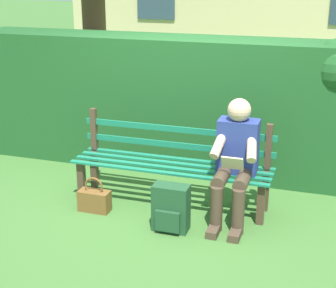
{
  "coord_description": "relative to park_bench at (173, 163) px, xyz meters",
  "views": [
    {
      "loc": [
        -1.44,
        4.54,
        2.3
      ],
      "look_at": [
        0.0,
        0.1,
        0.68
      ],
      "focal_mm": 54.62,
      "sensor_mm": 36.0,
      "label": 1
    }
  ],
  "objects": [
    {
      "name": "ground",
      "position": [
        0.0,
        0.06,
        -0.43
      ],
      "size": [
        60.0,
        60.0,
        0.0
      ],
      "primitive_type": "plane",
      "color": "#3D6B2D"
    },
    {
      "name": "park_bench",
      "position": [
        0.0,
        0.0,
        0.0
      ],
      "size": [
        2.02,
        0.47,
        0.88
      ],
      "color": "#4C3828",
      "rests_on": "ground"
    },
    {
      "name": "person_seated",
      "position": [
        -0.66,
        0.16,
        0.18
      ],
      "size": [
        0.44,
        0.73,
        1.16
      ],
      "color": "navy",
      "rests_on": "ground"
    },
    {
      "name": "hedge_backdrop",
      "position": [
        0.06,
        -0.99,
        0.38
      ],
      "size": [
        5.37,
        0.76,
        1.63
      ],
      "color": "#1E5123",
      "rests_on": "ground"
    },
    {
      "name": "backpack",
      "position": [
        -0.16,
        0.58,
        -0.21
      ],
      "size": [
        0.33,
        0.25,
        0.44
      ],
      "color": "#1E4728",
      "rests_on": "ground"
    },
    {
      "name": "handbag",
      "position": [
        0.68,
        0.44,
        -0.31
      ],
      "size": [
        0.31,
        0.15,
        0.36
      ],
      "color": "brown",
      "rests_on": "ground"
    }
  ]
}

